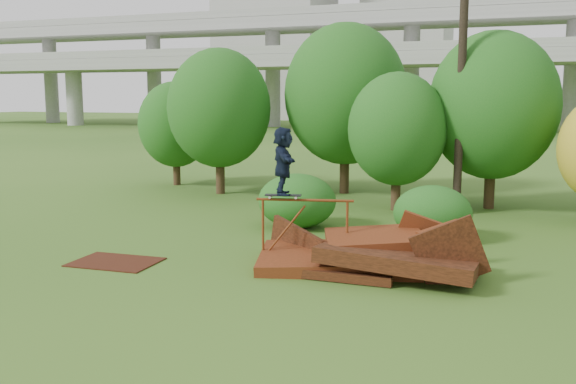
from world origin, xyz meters
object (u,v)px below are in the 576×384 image
(scrap_pile, at_px, (367,256))
(skater, at_px, (283,161))
(flat_plate, at_px, (115,262))
(utility_pole, at_px, (462,69))

(scrap_pile, xyz_separation_m, skater, (-2.04, -0.07, 2.13))
(scrap_pile, distance_m, flat_plate, 6.05)
(flat_plate, relative_size, utility_pole, 0.21)
(flat_plate, bearing_deg, skater, 19.80)
(skater, relative_size, utility_pole, 0.17)
(scrap_pile, height_order, skater, skater)
(skater, distance_m, flat_plate, 4.75)
(scrap_pile, distance_m, skater, 2.95)
(scrap_pile, xyz_separation_m, flat_plate, (-5.87, -1.45, -0.33))
(scrap_pile, bearing_deg, utility_pole, 81.82)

